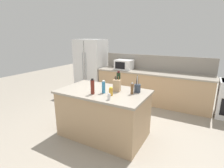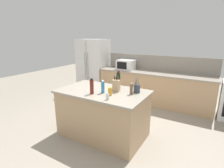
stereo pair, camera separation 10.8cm
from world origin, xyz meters
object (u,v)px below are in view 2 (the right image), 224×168
object	(u,v)px
salt_shaker	(108,97)
honey_jar	(110,92)
utensil_crock	(137,88)
wine_bottle	(118,80)
refrigerator	(93,66)
dish_soap_bottle	(103,87)
microwave	(126,65)
pepper_grinder	(131,89)
vinegar_bottle	(92,87)
knife_block	(116,86)

from	to	relation	value
salt_shaker	honey_jar	bearing A→B (deg)	111.11
utensil_crock	wine_bottle	bearing A→B (deg)	166.11
refrigerator	utensil_crock	bearing A→B (deg)	-38.82
dish_soap_bottle	honey_jar	world-z (taller)	dish_soap_bottle
dish_soap_bottle	honey_jar	distance (m)	0.20
microwave	honey_jar	bearing A→B (deg)	-70.03
utensil_crock	wine_bottle	xyz separation A→B (m)	(-0.45, 0.11, 0.08)
utensil_crock	honey_jar	world-z (taller)	utensil_crock
honey_jar	pepper_grinder	world-z (taller)	pepper_grinder
dish_soap_bottle	salt_shaker	bearing A→B (deg)	-44.17
dish_soap_bottle	wine_bottle	distance (m)	0.46
salt_shaker	pepper_grinder	bearing A→B (deg)	64.13
dish_soap_bottle	pepper_grinder	bearing A→B (deg)	22.21
utensil_crock	honey_jar	size ratio (longest dim) A/B	2.16
pepper_grinder	utensil_crock	bearing A→B (deg)	72.79
honey_jar	vinegar_bottle	size ratio (longest dim) A/B	0.52
utensil_crock	dish_soap_bottle	xyz separation A→B (m)	(-0.53, -0.34, 0.03)
vinegar_bottle	pepper_grinder	distance (m)	0.71
honey_jar	vinegar_bottle	xyz separation A→B (m)	(-0.33, -0.09, 0.06)
honey_jar	wine_bottle	world-z (taller)	wine_bottle
vinegar_bottle	salt_shaker	size ratio (longest dim) A/B	2.60
utensil_crock	microwave	bearing A→B (deg)	121.40
vinegar_bottle	pepper_grinder	size ratio (longest dim) A/B	1.34
knife_block	utensil_crock	world-z (taller)	utensil_crock
knife_block	refrigerator	bearing A→B (deg)	125.97
utensil_crock	salt_shaker	distance (m)	0.65
dish_soap_bottle	salt_shaker	distance (m)	0.37
vinegar_bottle	pepper_grinder	xyz separation A→B (m)	(0.62, 0.34, -0.03)
vinegar_bottle	pepper_grinder	world-z (taller)	vinegar_bottle
knife_block	utensil_crock	distance (m)	0.39
wine_bottle	salt_shaker	size ratio (longest dim) A/B	3.09
refrigerator	dish_soap_bottle	bearing A→B (deg)	-49.99
microwave	pepper_grinder	size ratio (longest dim) A/B	2.48
pepper_grinder	knife_block	bearing A→B (deg)	177.61
knife_block	vinegar_bottle	xyz separation A→B (m)	(-0.31, -0.35, 0.02)
refrigerator	vinegar_bottle	size ratio (longest dim) A/B	6.50
refrigerator	knife_block	distance (m)	3.04
knife_block	wine_bottle	bearing A→B (deg)	101.09
utensil_crock	vinegar_bottle	world-z (taller)	utensil_crock
refrigerator	honey_jar	bearing A→B (deg)	-48.08
utensil_crock	knife_block	bearing A→B (deg)	-159.96
microwave	vinegar_bottle	world-z (taller)	microwave
vinegar_bottle	wine_bottle	bearing A→B (deg)	69.96
microwave	dish_soap_bottle	bearing A→B (deg)	-73.73
dish_soap_bottle	pepper_grinder	world-z (taller)	dish_soap_bottle
wine_bottle	vinegar_bottle	size ratio (longest dim) A/B	1.19
dish_soap_bottle	vinegar_bottle	size ratio (longest dim) A/B	0.84
refrigerator	salt_shaker	xyz separation A→B (m)	(2.24, -2.61, 0.07)
utensil_crock	refrigerator	bearing A→B (deg)	141.18
vinegar_bottle	knife_block	bearing A→B (deg)	49.04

